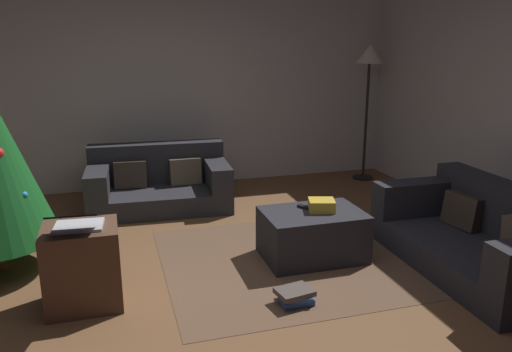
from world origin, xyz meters
name	(u,v)px	position (x,y,z in m)	size (l,w,h in m)	color
ground_plane	(217,293)	(0.00, 0.00, 0.00)	(6.40, 6.40, 0.00)	brown
rear_partition	(162,86)	(0.00, 3.14, 1.30)	(6.40, 0.12, 2.60)	#BCB7B2
couch_left	(159,183)	(-0.19, 2.24, 0.27)	(1.61, 0.98, 0.70)	#26262B
couch_right	(483,238)	(2.25, -0.19, 0.27)	(0.98, 1.80, 0.69)	#26262B
ottoman	(312,235)	(0.95, 0.40, 0.21)	(0.86, 0.60, 0.43)	#26262B
gift_box	(322,205)	(1.03, 0.40, 0.48)	(0.22, 0.19, 0.10)	gold
tv_remote	(306,207)	(0.92, 0.50, 0.44)	(0.05, 0.16, 0.02)	black
side_table	(83,266)	(-0.95, 0.11, 0.30)	(0.52, 0.44, 0.60)	#4C3323
laptop	(77,223)	(-0.95, 0.05, 0.66)	(0.36, 0.44, 0.18)	silver
book_stack	(295,296)	(0.52, -0.32, 0.06)	(0.29, 0.25, 0.12)	#2D5193
corner_lamp	(369,65)	(2.66, 2.64, 1.55)	(0.36, 0.36, 1.81)	black
area_rug	(312,257)	(0.95, 0.40, 0.00)	(2.60, 2.00, 0.01)	brown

